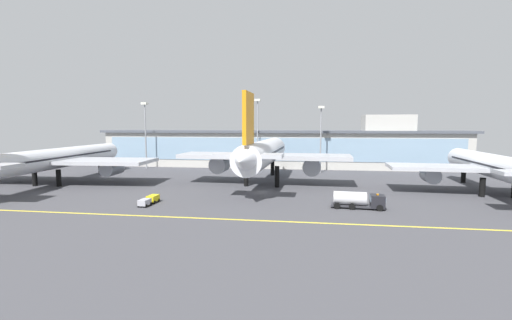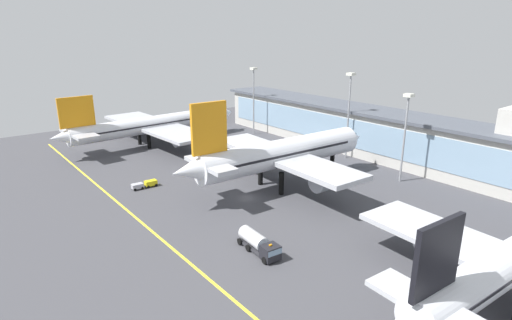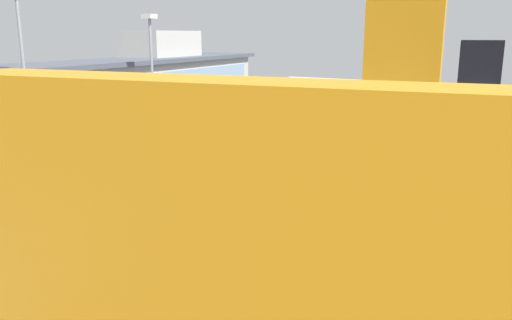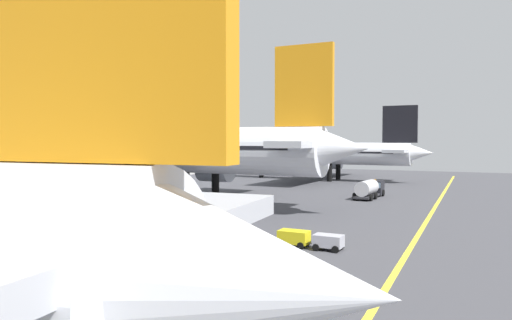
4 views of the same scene
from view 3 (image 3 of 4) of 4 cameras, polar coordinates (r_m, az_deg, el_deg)
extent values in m
plane|color=#424247|center=(58.72, 7.64, -3.47)|extent=(180.00, 180.00, 0.00)
cube|color=beige|center=(84.24, -24.04, 4.84)|extent=(122.19, 12.00, 11.95)
cube|color=#84A3BC|center=(79.64, -21.26, 5.09)|extent=(117.30, 0.20, 7.65)
cube|color=#4C515B|center=(83.63, -24.46, 9.16)|extent=(125.19, 14.00, 0.80)
cube|color=beige|center=(111.77, -10.48, 12.30)|extent=(16.00, 10.00, 6.00)
cylinder|color=black|center=(56.80, -0.72, -1.34)|extent=(1.10, 1.10, 4.95)
cylinder|color=black|center=(63.19, 2.55, 0.20)|extent=(1.10, 1.10, 4.95)
cylinder|color=black|center=(70.53, -12.87, 1.29)|extent=(1.10, 1.10, 4.95)
cylinder|color=silver|center=(60.47, -1.78, 4.67)|extent=(7.82, 41.60, 6.19)
cone|color=silver|center=(74.28, -17.08, 5.76)|extent=(6.09, 5.80, 5.88)
cone|color=silver|center=(52.90, 20.20, 3.05)|extent=(5.52, 7.01, 5.26)
cube|color=#84A3BC|center=(71.71, -15.15, 6.50)|extent=(4.81, 4.51, 1.86)
cube|color=black|center=(60.40, -1.78, 5.11)|extent=(7.62, 34.98, 0.49)
cube|color=#B7BAC1|center=(60.59, -1.77, 3.95)|extent=(41.88, 11.57, 0.99)
cylinder|color=#999EA8|center=(52.48, -9.55, -0.49)|extent=(4.54, 5.55, 4.33)
cylinder|color=#999EA8|center=(71.80, 1.88, 3.50)|extent=(4.54, 5.55, 4.33)
cube|color=orange|center=(52.99, 15.83, 11.65)|extent=(1.04, 7.47, 9.90)
cube|color=#B7BAC1|center=(53.65, 15.34, 4.04)|extent=(13.46, 5.08, 0.79)
cylinder|color=black|center=(101.57, 14.75, 4.59)|extent=(1.10, 1.10, 3.88)
cylinder|color=black|center=(107.15, 15.57, 4.99)|extent=(1.10, 1.10, 3.88)
cylinder|color=black|center=(110.22, 5.93, 5.65)|extent=(1.10, 1.10, 3.88)
cylinder|color=silver|center=(104.65, 13.62, 7.19)|extent=(7.20, 39.90, 4.85)
cone|color=silver|center=(112.35, 3.05, 7.97)|extent=(4.86, 4.63, 4.61)
cone|color=silver|center=(100.89, 25.51, 6.23)|extent=(4.43, 5.57, 4.12)
cube|color=#84A3BC|center=(110.95, 4.47, 8.31)|extent=(3.83, 3.61, 1.45)
cube|color=black|center=(104.62, 13.63, 7.39)|extent=(6.87, 33.56, 0.39)
cube|color=#B7BAC1|center=(104.72, 13.60, 6.86)|extent=(41.54, 11.95, 0.78)
cylinder|color=#999EA8|center=(94.50, 10.74, 5.13)|extent=(3.70, 5.35, 3.39)
cylinder|color=#999EA8|center=(116.32, 14.46, 6.50)|extent=(3.70, 5.35, 3.39)
cube|color=black|center=(100.80, 23.52, 9.82)|extent=(1.01, 7.16, 7.76)
cube|color=#B7BAC1|center=(101.22, 23.22, 6.68)|extent=(13.37, 5.14, 0.62)
cylinder|color=black|center=(77.78, 20.51, 0.44)|extent=(1.12, 0.38, 1.10)
cylinder|color=black|center=(77.41, 22.40, 0.21)|extent=(1.12, 0.38, 1.10)
cylinder|color=black|center=(73.46, 19.87, -0.25)|extent=(1.12, 0.38, 1.10)
cylinder|color=black|center=(73.06, 21.87, -0.49)|extent=(1.12, 0.38, 1.10)
cylinder|color=black|center=(71.04, 19.48, -0.67)|extent=(1.12, 0.38, 1.10)
cylinder|color=black|center=(70.63, 21.54, -0.92)|extent=(1.12, 0.38, 1.10)
cube|color=#2D2D33|center=(73.44, 20.89, -0.41)|extent=(7.72, 2.91, 0.30)
cube|color=black|center=(77.14, 21.47, 0.90)|extent=(2.53, 2.77, 2.20)
cube|color=#84A3BC|center=(77.05, 21.50, 1.25)|extent=(2.62, 2.68, 0.88)
cylinder|color=silver|center=(72.63, 20.90, 0.49)|extent=(5.74, 2.72, 2.30)
cube|color=orange|center=(76.90, 21.55, 1.79)|extent=(0.30, 0.40, 0.20)
cylinder|color=black|center=(38.40, 15.34, -12.93)|extent=(0.22, 0.61, 0.60)
cylinder|color=black|center=(39.73, 15.86, -12.03)|extent=(0.22, 0.61, 0.60)
cylinder|color=black|center=(38.11, 18.07, -13.34)|extent=(0.22, 0.61, 0.60)
cylinder|color=black|center=(39.45, 18.49, -12.42)|extent=(0.22, 0.61, 0.60)
cube|color=yellow|center=(38.67, 17.00, -11.94)|extent=(1.60, 2.66, 1.10)
cylinder|color=black|center=(37.95, 20.13, -13.64)|extent=(0.20, 0.61, 0.60)
cylinder|color=black|center=(39.29, 20.47, -12.70)|extent=(0.20, 0.61, 0.60)
cylinder|color=black|center=(37.82, 22.71, -13.98)|extent=(0.20, 0.61, 0.60)
cylinder|color=black|center=(39.16, 22.96, -13.02)|extent=(0.20, 0.61, 0.60)
cube|color=#A8A8B2|center=(38.33, 21.63, -12.66)|extent=(1.60, 2.46, 1.00)
cube|color=#2D2D33|center=(38.63, 19.33, -12.82)|extent=(0.12, 0.60, 0.08)
cylinder|color=gray|center=(85.07, -11.34, 8.42)|extent=(0.44, 0.44, 19.58)
cube|color=silver|center=(84.80, -11.67, 15.26)|extent=(1.80, 1.80, 0.70)
cylinder|color=gray|center=(73.74, -24.09, 7.80)|extent=(0.44, 0.44, 22.28)
camera|label=1|loc=(83.82, 67.40, 3.37)|focal=24.13mm
camera|label=2|loc=(122.38, 42.73, 17.77)|focal=29.03mm
camera|label=4|loc=(13.18, 133.58, -46.80)|focal=34.20mm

